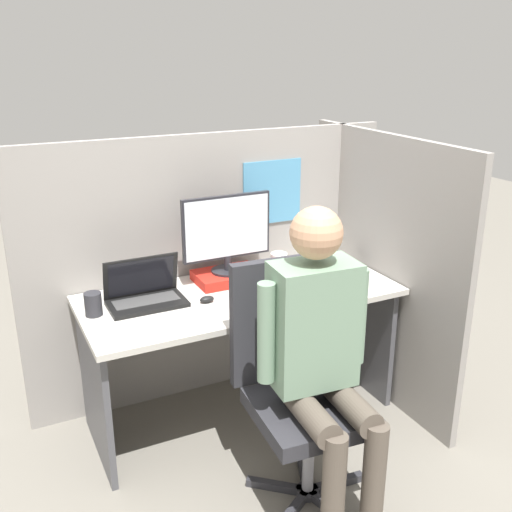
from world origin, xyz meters
name	(u,v)px	position (x,y,z in m)	size (l,w,h in m)	color
ground_plane	(271,449)	(0.00, 0.00, 0.00)	(12.00, 12.00, 0.00)	slate
cubicle_panel_back	(213,265)	(0.00, 0.71, 0.74)	(2.09, 0.05, 1.47)	gray
cubicle_panel_right	(381,268)	(0.82, 0.27, 0.73)	(0.04, 1.32, 1.47)	gray
desk	(241,322)	(0.00, 0.34, 0.55)	(1.59, 0.69, 0.72)	beige
paper_box	(228,276)	(0.01, 0.52, 0.74)	(0.34, 0.23, 0.05)	red
monitor	(227,231)	(0.01, 0.52, 0.99)	(0.48, 0.17, 0.41)	#232328
laptop	(145,295)	(-0.47, 0.42, 0.76)	(0.37, 0.22, 0.23)	black
mouse	(207,299)	(-0.20, 0.30, 0.73)	(0.07, 0.04, 0.03)	black
stapler	(347,263)	(0.69, 0.41, 0.74)	(0.05, 0.13, 0.05)	#2D2D33
carrot_toy	(295,296)	(0.20, 0.13, 0.74)	(0.04, 0.11, 0.04)	orange
office_chair	(297,380)	(-0.01, -0.25, 0.53)	(0.53, 0.58, 1.04)	#2D2D33
person	(321,346)	(0.01, -0.41, 0.77)	(0.48, 0.47, 1.33)	brown
coffee_mug	(279,262)	(0.32, 0.54, 0.77)	(0.09, 0.09, 0.10)	white
pen_cup	(93,304)	(-0.72, 0.40, 0.77)	(0.08, 0.08, 0.11)	#28282D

